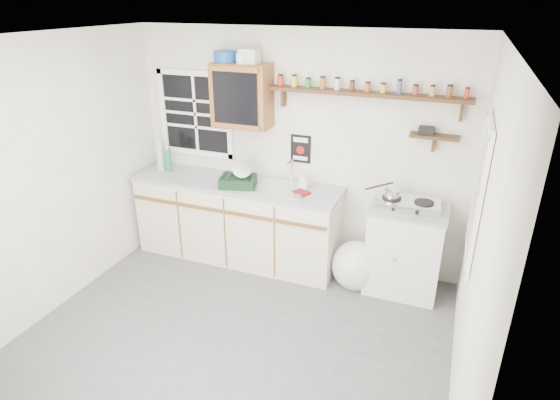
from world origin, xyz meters
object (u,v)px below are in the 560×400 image
(main_cabinet, at_px, (237,220))
(right_cabinet, at_px, (405,249))
(dish_rack, at_px, (239,178))
(upper_cabinet, at_px, (242,96))
(spice_shelf, at_px, (365,93))
(hotplate, at_px, (407,204))

(main_cabinet, relative_size, right_cabinet, 2.54)
(right_cabinet, distance_m, dish_rack, 1.83)
(main_cabinet, xyz_separation_m, upper_cabinet, (0.03, 0.14, 1.36))
(main_cabinet, bearing_deg, right_cabinet, 0.79)
(spice_shelf, bearing_deg, upper_cabinet, -176.86)
(right_cabinet, relative_size, upper_cabinet, 1.40)
(main_cabinet, height_order, right_cabinet, main_cabinet)
(spice_shelf, height_order, dish_rack, spice_shelf)
(upper_cabinet, relative_size, dish_rack, 1.56)
(right_cabinet, xyz_separation_m, upper_cabinet, (-1.80, 0.12, 1.37))
(spice_shelf, bearing_deg, dish_rack, -165.43)
(upper_cabinet, relative_size, hotplate, 1.04)
(upper_cabinet, xyz_separation_m, dish_rack, (0.06, -0.24, -0.82))
(right_cabinet, relative_size, spice_shelf, 0.48)
(main_cabinet, height_order, upper_cabinet, upper_cabinet)
(right_cabinet, xyz_separation_m, dish_rack, (-1.74, -0.13, 0.55))
(right_cabinet, distance_m, hotplate, 0.49)
(upper_cabinet, xyz_separation_m, hotplate, (1.78, -0.14, -0.88))
(upper_cabinet, distance_m, dish_rack, 0.85)
(main_cabinet, xyz_separation_m, spice_shelf, (1.29, 0.21, 1.47))
(dish_rack, distance_m, hotplate, 1.73)
(right_cabinet, height_order, dish_rack, dish_rack)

